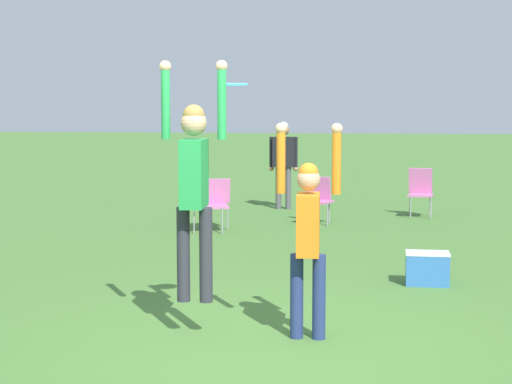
% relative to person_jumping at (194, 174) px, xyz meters
% --- Properties ---
extents(ground_plane, '(120.00, 120.00, 0.00)m').
position_rel_person_jumping_xyz_m(ground_plane, '(0.66, -0.19, -1.48)').
color(ground_plane, '#477533').
extents(person_jumping, '(0.62, 0.48, 2.18)m').
position_rel_person_jumping_xyz_m(person_jumping, '(0.00, 0.00, 0.00)').
color(person_jumping, '#2D2D38').
rests_on(person_jumping, ground_plane).
extents(person_defending, '(0.60, 0.46, 1.95)m').
position_rel_person_jumping_xyz_m(person_defending, '(1.03, 0.06, -0.46)').
color(person_defending, navy).
rests_on(person_defending, ground_plane).
extents(frisbee, '(0.28, 0.28, 0.03)m').
position_rel_person_jumping_xyz_m(frisbee, '(0.33, 0.14, 0.81)').
color(frisbee, '#2D9EDB').
extents(camping_chair_0, '(0.51, 0.55, 0.92)m').
position_rel_person_jumping_xyz_m(camping_chair_0, '(2.36, 8.97, -0.95)').
color(camping_chair_0, gray).
rests_on(camping_chair_0, ground_plane).
extents(camping_chair_1, '(0.70, 0.75, 0.87)m').
position_rel_person_jumping_xyz_m(camping_chair_1, '(-1.19, 6.58, -0.97)').
color(camping_chair_1, gray).
rests_on(camping_chair_1, ground_plane).
extents(camping_chair_3, '(0.60, 0.64, 0.84)m').
position_rel_person_jumping_xyz_m(camping_chair_3, '(0.50, 7.75, -1.00)').
color(camping_chair_3, gray).
rests_on(camping_chair_3, ground_plane).
extents(person_spectator_near, '(0.60, 0.24, 1.79)m').
position_rel_person_jumping_xyz_m(person_spectator_near, '(-0.37, 9.80, -0.40)').
color(person_spectator_near, '#4C4C51').
rests_on(person_spectator_near, ground_plane).
extents(cooler_box, '(0.51, 0.36, 0.39)m').
position_rel_person_jumping_xyz_m(cooler_box, '(2.21, 2.63, -1.29)').
color(cooler_box, '#336BB7').
rests_on(cooler_box, ground_plane).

